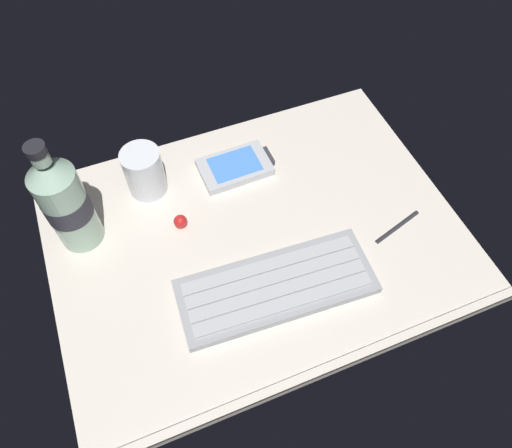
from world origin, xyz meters
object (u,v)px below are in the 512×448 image
at_px(keyboard, 276,286).
at_px(trackball_mouse, 180,221).
at_px(stylus_pen, 398,226).
at_px(water_bottle, 65,202).
at_px(handheld_device, 236,167).
at_px(juice_cup, 145,173).

height_order(keyboard, trackball_mouse, trackball_mouse).
bearing_deg(stylus_pen, water_bottle, 143.98).
bearing_deg(handheld_device, keyboard, -95.94).
xyz_separation_m(keyboard, water_bottle, (-0.25, 0.20, 0.08)).
bearing_deg(trackball_mouse, handheld_device, 32.01).
height_order(keyboard, handheld_device, keyboard).
xyz_separation_m(keyboard, stylus_pen, (0.22, 0.03, -0.00)).
xyz_separation_m(keyboard, trackball_mouse, (-0.10, 0.16, 0.00)).
height_order(juice_cup, trackball_mouse, juice_cup).
bearing_deg(handheld_device, water_bottle, -172.09).
bearing_deg(stylus_pen, trackball_mouse, 141.53).
bearing_deg(juice_cup, handheld_device, -6.40).
bearing_deg(handheld_device, juice_cup, 173.60).
distance_m(handheld_device, trackball_mouse, 0.14).
xyz_separation_m(juice_cup, stylus_pen, (0.35, -0.23, -0.04)).
distance_m(handheld_device, juice_cup, 0.16).
relative_size(handheld_device, juice_cup, 1.52).
bearing_deg(juice_cup, water_bottle, -155.70).
height_order(juice_cup, water_bottle, water_bottle).
bearing_deg(water_bottle, keyboard, -38.79).
relative_size(juice_cup, water_bottle, 0.41).
height_order(juice_cup, stylus_pen, juice_cup).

